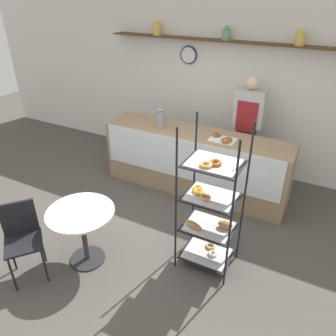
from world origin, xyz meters
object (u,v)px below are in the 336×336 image
(cafe_table, at_px, (82,224))
(donut_tray_counter, at_px, (223,139))
(coffee_carafe, at_px, (161,119))
(person_worker, at_px, (247,127))
(cafe_chair, at_px, (22,233))
(pastry_rack, at_px, (210,210))

(cafe_table, bearing_deg, donut_tray_counter, 64.29)
(coffee_carafe, bearing_deg, person_worker, 30.34)
(cafe_table, xyz_separation_m, cafe_chair, (-0.46, -0.43, 0.01))
(cafe_chair, distance_m, donut_tray_counter, 2.79)
(cafe_table, xyz_separation_m, coffee_carafe, (-0.06, 1.94, 0.58))
(person_worker, distance_m, donut_tray_counter, 0.69)
(person_worker, height_order, cafe_chair, person_worker)
(donut_tray_counter, bearing_deg, coffee_carafe, 179.96)
(person_worker, xyz_separation_m, coffee_carafe, (-1.14, -0.67, 0.16))
(cafe_chair, height_order, coffee_carafe, coffee_carafe)
(cafe_chair, relative_size, donut_tray_counter, 2.43)
(person_worker, height_order, coffee_carafe, person_worker)
(pastry_rack, distance_m, cafe_table, 1.42)
(cafe_table, bearing_deg, pastry_rack, 26.05)
(cafe_table, bearing_deg, cafe_chair, -137.25)
(pastry_rack, height_order, cafe_table, pastry_rack)
(cafe_table, distance_m, cafe_chair, 0.63)
(person_worker, relative_size, donut_tray_counter, 4.79)
(person_worker, height_order, donut_tray_counter, person_worker)
(cafe_table, bearing_deg, coffee_carafe, 91.68)
(pastry_rack, xyz_separation_m, coffee_carafe, (-1.32, 1.33, 0.36))
(cafe_table, relative_size, cafe_chair, 0.85)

